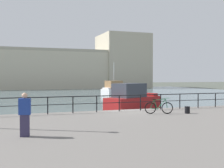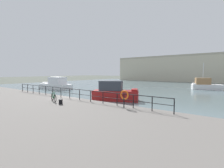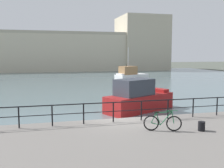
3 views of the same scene
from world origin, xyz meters
name	(u,v)px [view 1 (image 1 of 3)]	position (x,y,z in m)	size (l,w,h in m)	color
ground_plane	(123,121)	(0.00, 0.00, 0.00)	(240.00, 240.00, 0.00)	#4C5147
water_basin	(56,95)	(0.00, 30.20, 0.01)	(80.00, 60.00, 0.01)	slate
quay_promenade	(173,132)	(0.00, -6.50, 0.39)	(56.00, 13.00, 0.77)	slate
harbor_building	(64,68)	(6.17, 56.64, 5.37)	(57.52, 12.75, 14.72)	#C1B79E
moored_blue_motorboat	(116,89)	(9.59, 27.08, 0.93)	(6.07, 4.16, 5.43)	white
moored_green_narrowboat	(133,100)	(2.80, 4.76, 1.01)	(5.98, 4.32, 2.48)	maroon
quay_railing	(141,100)	(0.97, -0.75, 1.51)	(22.00, 0.07, 1.08)	black
parked_bicycle	(159,108)	(1.23, -2.85, 1.16)	(1.69, 0.63, 0.98)	black
mooring_bollard	(187,110)	(2.99, -3.31, 0.99)	(0.32, 0.32, 0.44)	black
standing_person	(25,114)	(-6.96, -7.14, 1.64)	(0.48, 0.35, 1.69)	#332D4C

